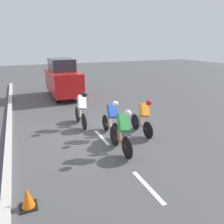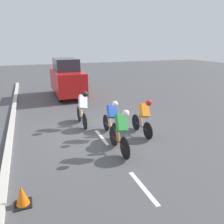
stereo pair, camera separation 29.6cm
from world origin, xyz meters
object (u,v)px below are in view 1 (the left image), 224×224
Objects in this scene: cyclist_orange at (143,116)px; support_car at (63,79)px; cyclist_white at (82,108)px; traffic_cone at (27,198)px; cyclist_blue at (112,118)px; cyclist_green at (122,130)px.

cyclist_orange is 7.54m from support_car.
cyclist_white is 4.87m from traffic_cone.
cyclist_blue is at bearing 117.32° from cyclist_white.
cyclist_orange is at bearing -150.72° from traffic_cone.
cyclist_orange is 1.69m from cyclist_green.
cyclist_green is at bearing 91.14° from support_car.
cyclist_blue reaches higher than traffic_cone.
cyclist_green reaches higher than cyclist_orange.
cyclist_blue is 1.34m from cyclist_green.
cyclist_blue is 1.62m from cyclist_white.
cyclist_green is 3.31m from traffic_cone.
cyclist_white is at bearing -79.12° from cyclist_green.
support_car reaches higher than cyclist_green.
cyclist_white reaches higher than cyclist_blue.
cyclist_white is (0.74, -1.44, 0.08)m from cyclist_blue.
traffic_cone is at bearing 74.18° from support_car.
cyclist_blue is 7.06m from support_car.
cyclist_white reaches higher than cyclist_orange.
cyclist_blue is 3.41× the size of traffic_cone.
cyclist_blue is 0.41× the size of support_car.
cyclist_orange is at bearing 101.79° from support_car.
cyclist_blue is 4.21m from traffic_cone.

